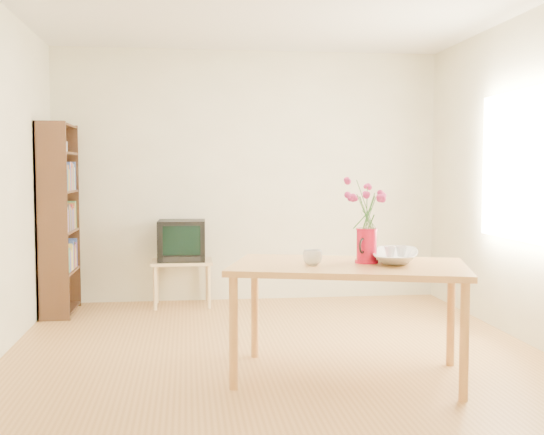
{
  "coord_description": "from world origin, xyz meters",
  "views": [
    {
      "loc": [
        -0.65,
        -4.86,
        1.36
      ],
      "look_at": [
        0.0,
        0.3,
        1.0
      ],
      "focal_mm": 45.0,
      "sensor_mm": 36.0,
      "label": 1
    }
  ],
  "objects": [
    {
      "name": "bowl",
      "position": [
        0.74,
        -0.46,
        0.96
      ],
      "size": [
        0.56,
        0.56,
        0.42
      ],
      "primitive_type": "imported",
      "rotation": [
        0.0,
        0.0,
        -0.34
      ],
      "color": "white",
      "rests_on": "table"
    },
    {
      "name": "television",
      "position": [
        -0.7,
        1.98,
        0.67
      ],
      "size": [
        0.48,
        0.45,
        0.4
      ],
      "rotation": [
        0.0,
        0.0,
        -0.03
      ],
      "color": "black",
      "rests_on": "tv_stand"
    },
    {
      "name": "mug",
      "position": [
        0.16,
        -0.56,
        0.8
      ],
      "size": [
        0.13,
        0.13,
        0.1
      ],
      "primitive_type": "imported",
      "rotation": [
        0.0,
        0.0,
        3.14
      ],
      "color": "white",
      "rests_on": "table"
    },
    {
      "name": "table",
      "position": [
        0.4,
        -0.54,
        0.68
      ],
      "size": [
        1.69,
        1.24,
        0.75
      ],
      "rotation": [
        0.0,
        0.0,
        -0.28
      ],
      "color": "#C58343",
      "rests_on": "ground"
    },
    {
      "name": "tv_stand",
      "position": [
        -0.7,
        1.97,
        0.39
      ],
      "size": [
        0.6,
        0.45,
        0.46
      ],
      "color": "#DBB57B",
      "rests_on": "ground"
    },
    {
      "name": "flowers",
      "position": [
        0.53,
        -0.5,
        1.16
      ],
      "size": [
        0.27,
        0.27,
        0.38
      ],
      "primitive_type": null,
      "color": "#DD347D",
      "rests_on": "pitcher"
    },
    {
      "name": "pitcher",
      "position": [
        0.53,
        -0.5,
        0.86
      ],
      "size": [
        0.16,
        0.2,
        0.23
      ],
      "rotation": [
        0.0,
        0.0,
        -0.61
      ],
      "color": "#B80A28",
      "rests_on": "table"
    },
    {
      "name": "teacup_b",
      "position": [
        0.79,
        -0.44,
        0.91
      ],
      "size": [
        0.08,
        0.08,
        0.06
      ],
      "primitive_type": "imported",
      "rotation": [
        0.0,
        0.0,
        1.79
      ],
      "color": "white",
      "rests_on": "bowl"
    },
    {
      "name": "teacup_a",
      "position": [
        0.7,
        -0.46,
        0.91
      ],
      "size": [
        0.09,
        0.09,
        0.06
      ],
      "primitive_type": "imported",
      "rotation": [
        0.0,
        0.0,
        0.87
      ],
      "color": "white",
      "rests_on": "bowl"
    },
    {
      "name": "bookshelf",
      "position": [
        -1.85,
        1.75,
        0.84
      ],
      "size": [
        0.28,
        0.7,
        1.8
      ],
      "color": "#321C10",
      "rests_on": "ground"
    },
    {
      "name": "room",
      "position": [
        0.03,
        0.0,
        1.3
      ],
      "size": [
        4.5,
        4.5,
        4.5
      ],
      "color": "#AE773D",
      "rests_on": "ground"
    }
  ]
}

